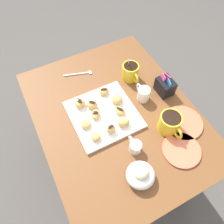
{
  "coord_description": "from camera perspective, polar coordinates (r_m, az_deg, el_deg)",
  "views": [
    {
      "loc": [
        0.48,
        -0.27,
        1.61
      ],
      "look_at": [
        -0.01,
        -0.02,
        0.75
      ],
      "focal_mm": 34.56,
      "sensor_mm": 36.0,
      "label": 1
    }
  ],
  "objects": [
    {
      "name": "ice_cream_bowl",
      "position": [
        0.88,
        7.56,
        -16.1
      ],
      "size": [
        0.12,
        0.12,
        0.09
      ],
      "color": "white",
      "rests_on": "dining_table"
    },
    {
      "name": "chocolate_sauce_pitcher",
      "position": [
        0.93,
        6.17,
        -9.1
      ],
      "size": [
        0.09,
        0.05,
        0.06
      ],
      "color": "white",
      "rests_on": "dining_table"
    },
    {
      "name": "beignet_0",
      "position": [
        1.04,
        -8.5,
        2.33
      ],
      "size": [
        0.07,
        0.07,
        0.04
      ],
      "primitive_type": "ellipsoid",
      "rotation": [
        0.0,
        0.0,
        0.8
      ],
      "color": "#E5B260",
      "rests_on": "pastry_plate_square"
    },
    {
      "name": "beignet_6",
      "position": [
        0.94,
        -4.35,
        -6.51
      ],
      "size": [
        0.05,
        0.05,
        0.03
      ],
      "primitive_type": "ellipsoid",
      "rotation": [
        0.0,
        0.0,
        4.62
      ],
      "color": "#E5B260",
      "rests_on": "pastry_plate_square"
    },
    {
      "name": "beignet_7",
      "position": [
        1.01,
        2.07,
        0.31
      ],
      "size": [
        0.07,
        0.06,
        0.03
      ],
      "primitive_type": "ellipsoid",
      "rotation": [
        0.0,
        0.0,
        3.58
      ],
      "color": "#E5B260",
      "rests_on": "pastry_plate_square"
    },
    {
      "name": "coffee_mug_yellow_right",
      "position": [
        0.99,
        15.04,
        -2.76
      ],
      "size": [
        0.14,
        0.1,
        0.09
      ],
      "color": "yellow",
      "rests_on": "dining_table"
    },
    {
      "name": "beignet_5",
      "position": [
        1.03,
        -5.24,
        1.94
      ],
      "size": [
        0.06,
        0.07,
        0.04
      ],
      "primitive_type": "ellipsoid",
      "rotation": [
        0.0,
        0.0,
        0.96
      ],
      "color": "#E5B260",
      "rests_on": "pastry_plate_square"
    },
    {
      "name": "ground_plane",
      "position": [
        1.7,
        0.64,
        -13.91
      ],
      "size": [
        8.0,
        8.0,
        0.0
      ],
      "primitive_type": "plane",
      "color": "#514C47"
    },
    {
      "name": "sugar_caddy",
      "position": [
        1.11,
        13.82,
        6.62
      ],
      "size": [
        0.09,
        0.07,
        0.11
      ],
      "color": "black",
      "rests_on": "dining_table"
    },
    {
      "name": "chocolate_drizzle_4",
      "position": [
        0.98,
        -4.45,
        -0.17
      ],
      "size": [
        0.03,
        0.03,
        0.0
      ],
      "primitive_type": "ellipsoid",
      "rotation": [
        0.0,
        0.0,
        4.26
      ],
      "color": "black",
      "rests_on": "beignet_4"
    },
    {
      "name": "beignet_9",
      "position": [
        0.97,
        3.08,
        -2.62
      ],
      "size": [
        0.06,
        0.07,
        0.04
      ],
      "primitive_type": "ellipsoid",
      "rotation": [
        0.0,
        0.0,
        4.32
      ],
      "color": "#E5B260",
      "rests_on": "pastry_plate_square"
    },
    {
      "name": "chocolate_drizzle_8",
      "position": [
        1.06,
        -1.93,
        6.13
      ],
      "size": [
        0.03,
        0.04,
        0.0
      ],
      "primitive_type": "ellipsoid",
      "rotation": [
        0.0,
        0.0,
        4.36
      ],
      "color": "black",
      "rests_on": "beignet_8"
    },
    {
      "name": "beignet_2",
      "position": [
        0.98,
        -7.1,
        -2.93
      ],
      "size": [
        0.06,
        0.06,
        0.03
      ],
      "primitive_type": "ellipsoid",
      "rotation": [
        0.0,
        0.0,
        5.96
      ],
      "color": "#E5B260",
      "rests_on": "pastry_plate_square"
    },
    {
      "name": "cream_pitcher_white",
      "position": [
        1.07,
        8.32,
        4.85
      ],
      "size": [
        0.1,
        0.06,
        0.07
      ],
      "color": "white",
      "rests_on": "dining_table"
    },
    {
      "name": "chocolate_drizzle_3",
      "position": [
        0.93,
        -0.35,
        -3.91
      ],
      "size": [
        0.02,
        0.03,
        0.0
      ],
      "primitive_type": "ellipsoid",
      "rotation": [
        0.0,
        0.0,
        1.66
      ],
      "color": "black",
      "rests_on": "beignet_3"
    },
    {
      "name": "chocolate_drizzle_7",
      "position": [
        0.99,
        2.1,
        0.82
      ],
      "size": [
        0.04,
        0.03,
        0.0
      ],
      "primitive_type": "ellipsoid",
      "rotation": [
        0.0,
        0.0,
        3.72
      ],
      "color": "black",
      "rests_on": "beignet_7"
    },
    {
      "name": "saucer_coral_left",
      "position": [
        1.06,
        18.2,
        -2.68
      ],
      "size": [
        0.19,
        0.19,
        0.01
      ],
      "primitive_type": "cylinder",
      "color": "#E5704C",
      "rests_on": "dining_table"
    },
    {
      "name": "coffee_mug_yellow_left",
      "position": [
        1.14,
        4.91,
        10.6
      ],
      "size": [
        0.12,
        0.09,
        0.13
      ],
      "color": "yellow",
      "rests_on": "dining_table"
    },
    {
      "name": "beignet_4",
      "position": [
        1.0,
        -4.39,
        -0.69
      ],
      "size": [
        0.06,
        0.06,
        0.03
      ],
      "primitive_type": "ellipsoid",
      "rotation": [
        0.0,
        0.0,
        4.23
      ],
      "color": "#E5B260",
      "rests_on": "pastry_plate_square"
    },
    {
      "name": "dining_table",
      "position": [
        1.16,
        0.92,
        -4.5
      ],
      "size": [
        0.94,
        0.73,
        0.73
      ],
      "color": "brown",
      "rests_on": "ground_plane"
    },
    {
      "name": "beignet_8",
      "position": [
        1.07,
        -1.9,
        5.53
      ],
      "size": [
        0.05,
        0.06,
        0.03
      ],
      "primitive_type": "ellipsoid",
      "rotation": [
        0.0,
        0.0,
        4.37
      ],
      "color": "#E5B260",
      "rests_on": "pastry_plate_square"
    },
    {
      "name": "beignet_3",
      "position": [
        0.95,
        -0.34,
        -4.52
      ],
      "size": [
        0.04,
        0.04,
        0.04
      ],
      "primitive_type": "ellipsoid",
      "rotation": [
        0.0,
        0.0,
        1.59
      ],
      "color": "#E5B260",
      "rests_on": "pastry_plate_square"
    },
    {
      "name": "loose_spoon_near_saucer",
      "position": [
        1.2,
        -7.9,
        10.11
      ],
      "size": [
        0.06,
        0.15,
        0.01
      ],
      "color": "silver",
      "rests_on": "dining_table"
    },
    {
      "name": "beignet_1",
      "position": [
        1.04,
        1.3,
        3.42
      ],
      "size": [
        0.06,
        0.06,
        0.04
      ],
      "primitive_type": "ellipsoid",
      "rotation": [
        0.0,
        0.0,
        3.21
      ],
      "color": "#E5B260",
      "rests_on": "pastry_plate_square"
    },
    {
      "name": "pastry_plate_square",
      "position": [
        1.02,
        -2.24,
        -0.67
      ],
      "size": [
        0.3,
        0.3,
        0.02
      ],
      "primitive_type": "cube",
      "color": "white",
      "rests_on": "dining_table"
    },
    {
      "name": "chocolate_drizzle_5",
      "position": [
        1.01,
        -5.33,
        2.62
      ],
      "size": [
        0.04,
        0.04,
        0.0
      ],
      "primitive_type": "ellipsoid",
      "rotation": [
        0.0,
        0.0,
        0.82
      ],
      "color": "black",
      "rests_on": "beignet_5"
    },
    {
      "name": "chocolate_drizzle_0",
      "position": [
        1.02,
        -8.65,
        3.0
      ],
      "size": [
        0.04,
        0.03,
        0.0
      ],
      "primitive_type": "ellipsoid",
      "rotation": [
        0.0,
        0.0,
        0.34
      ],
      "color": "black",
      "rests_on": "beignet_0"
    },
    {
      "name": "saucer_coral_right",
      "position": [
        0.99,
        17.89,
        -9.56
      ],
      "size": [
        0.17,
        0.17,
        0.01
      ],
      "primitive_type": "cylinder",
      "color": "#E5704C",
      "rests_on": "dining_table"
    }
  ]
}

